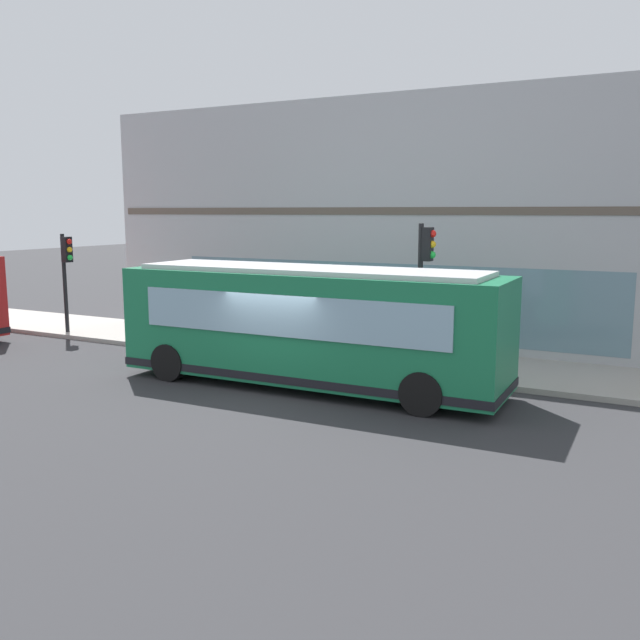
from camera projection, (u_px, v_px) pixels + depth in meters
name	position (u px, v px, depth m)	size (l,w,h in m)	color
ground	(282.00, 391.00, 17.13)	(120.00, 120.00, 0.00)	#2D2D30
sidewalk_curb	(356.00, 356.00, 20.98)	(3.62, 40.00, 0.15)	#9E9991
building_corner	(414.00, 223.00, 24.75)	(6.48, 21.68, 8.12)	#A8A8AD
city_bus_nearside	(309.00, 327.00, 17.39)	(2.69, 10.07, 3.07)	#197247
traffic_light_near_corner	(425.00, 269.00, 18.41)	(0.32, 0.49, 3.99)	black
traffic_light_down_block	(66.00, 264.00, 24.31)	(0.32, 0.49, 3.52)	black
fire_hydrant	(352.00, 333.00, 22.38)	(0.35, 0.35, 0.74)	red
pedestrian_walking_along_curb	(283.00, 323.00, 20.90)	(0.32, 0.32, 1.65)	silver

